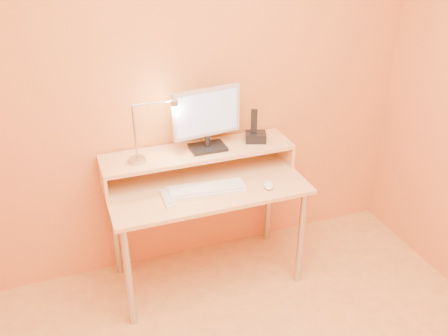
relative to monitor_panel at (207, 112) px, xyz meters
name	(u,v)px	position (x,y,z in m)	size (l,w,h in m)	color
wall_back	(188,85)	(-0.06, 0.16, 0.13)	(3.00, 0.04, 2.50)	#EA7845
desk_leg_fl	(129,278)	(-0.61, -0.41, -0.77)	(0.04, 0.04, 0.69)	#B0B0B7
desk_leg_fr	(301,238)	(0.49, -0.41, -0.77)	(0.04, 0.04, 0.69)	#B0B0B7
desk_leg_bl	(115,230)	(-0.61, 0.09, -0.77)	(0.04, 0.04, 0.69)	#B0B0B7
desk_leg_br	(268,199)	(0.49, 0.09, -0.77)	(0.04, 0.04, 0.69)	#B0B0B7
desk_lower	(206,186)	(-0.06, -0.16, -0.41)	(1.20, 0.60, 0.03)	#EAAA6D
shelf_riser_left	(103,179)	(-0.66, -0.01, -0.33)	(0.02, 0.30, 0.14)	#EAAA6D
shelf_riser_right	(283,149)	(0.53, -0.01, -0.33)	(0.02, 0.30, 0.14)	#EAAA6D
desk_shelf	(198,152)	(-0.06, -0.01, -0.25)	(1.20, 0.30, 0.03)	#EAAA6D
monitor_foot	(208,147)	(0.00, -0.01, -0.23)	(0.22, 0.16, 0.02)	black
monitor_neck	(208,141)	(0.00, -0.01, -0.19)	(0.04, 0.04, 0.07)	black
monitor_panel	(207,112)	(0.00, 0.00, 0.00)	(0.44, 0.04, 0.30)	silver
monitor_back	(205,111)	(0.00, 0.02, 0.00)	(0.39, 0.01, 0.25)	black
monitor_screen	(208,113)	(0.00, -0.02, 0.00)	(0.40, 0.00, 0.26)	#A4B2EA
lamp_base	(137,160)	(-0.45, -0.04, -0.23)	(0.10, 0.10, 0.03)	#B0B0B7
lamp_post	(135,133)	(-0.45, -0.04, -0.05)	(0.01, 0.01, 0.33)	#B0B0B7
lamp_arm	(153,103)	(-0.33, -0.04, 0.12)	(0.01, 0.01, 0.24)	#B0B0B7
lamp_head	(174,103)	(-0.21, -0.04, 0.10)	(0.04, 0.04, 0.03)	#B0B0B7
lamp_bulb	(174,105)	(-0.21, -0.04, 0.09)	(0.03, 0.03, 0.00)	#FFEAC6
phone_dock	(256,137)	(0.32, -0.01, -0.21)	(0.13, 0.10, 0.06)	black
phone_handset	(254,121)	(0.31, -0.01, -0.10)	(0.04, 0.03, 0.16)	black
phone_led	(265,139)	(0.37, -0.06, -0.21)	(0.01, 0.00, 0.04)	#396DFF
keyboard	(206,190)	(-0.09, -0.25, -0.39)	(0.47, 0.15, 0.02)	white
mouse	(269,185)	(0.28, -0.33, -0.38)	(0.06, 0.10, 0.03)	white
remote_control	(167,199)	(-0.33, -0.26, -0.39)	(0.05, 0.19, 0.02)	white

